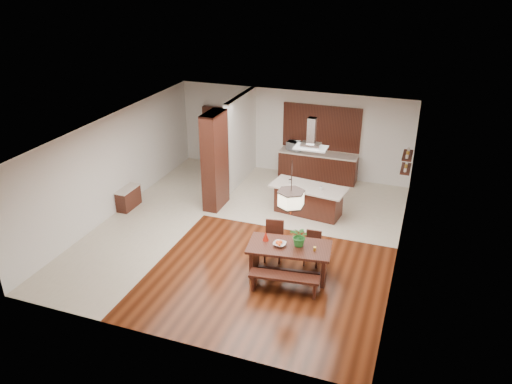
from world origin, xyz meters
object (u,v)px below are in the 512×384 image
at_px(dining_chair_left, 273,242).
at_px(dining_bench, 284,284).
at_px(fruit_bowl, 280,244).
at_px(island_cup, 321,188).
at_px(pendant_lantern, 291,188).
at_px(range_hood, 312,133).
at_px(dining_chair_right, 312,249).
at_px(hallway_console, 129,198).
at_px(kitchen_island, 308,200).
at_px(dining_table, 289,254).
at_px(microwave, 295,146).
at_px(foliage_plant, 300,237).

bearing_deg(dining_chair_left, dining_bench, -71.11).
relative_size(fruit_bowl, island_cup, 2.60).
bearing_deg(pendant_lantern, range_hood, 96.26).
xyz_separation_m(dining_chair_left, dining_chair_right, (0.94, 0.13, -0.08)).
height_order(pendant_lantern, fruit_bowl, pendant_lantern).
xyz_separation_m(hallway_console, dining_bench, (5.58, -2.46, -0.09)).
xyz_separation_m(dining_bench, pendant_lantern, (-0.09, 0.68, 2.02)).
relative_size(hallway_console, island_cup, 7.79).
height_order(fruit_bowl, kitchen_island, kitchen_island).
height_order(dining_bench, pendant_lantern, pendant_lantern).
bearing_deg(pendant_lantern, dining_table, 0.00).
bearing_deg(dining_chair_right, fruit_bowl, -133.69).
bearing_deg(microwave, hallway_console, -121.14).
bearing_deg(dining_chair_left, pendant_lantern, -52.37).
relative_size(hallway_console, dining_bench, 0.56).
xyz_separation_m(dining_bench, range_hood, (-0.44, 3.89, 2.24)).
bearing_deg(foliage_plant, pendant_lantern, -158.66).
xyz_separation_m(dining_table, kitchen_island, (-0.35, 3.20, -0.13)).
xyz_separation_m(foliage_plant, island_cup, (-0.19, 2.99, -0.10)).
xyz_separation_m(dining_chair_right, foliage_plant, (-0.17, -0.55, 0.61)).
bearing_deg(pendant_lantern, microwave, 104.49).
xyz_separation_m(dining_table, range_hood, (-0.35, 3.21, 1.88)).
bearing_deg(foliage_plant, dining_table, -158.66).
relative_size(dining_chair_left, dining_chair_right, 1.19).
bearing_deg(hallway_console, dining_bench, -23.75).
bearing_deg(kitchen_island, dining_chair_left, -86.50).
xyz_separation_m(dining_chair_left, island_cup, (0.58, 2.56, 0.43)).
xyz_separation_m(fruit_bowl, microwave, (-1.28, 5.85, 0.27)).
bearing_deg(microwave, dining_table, -61.76).
bearing_deg(fruit_bowl, island_cup, 85.53).
xyz_separation_m(dining_chair_right, island_cup, (-0.37, 2.44, 0.51)).
xyz_separation_m(pendant_lantern, foliage_plant, (0.22, 0.09, -1.21)).
height_order(dining_chair_right, island_cup, island_cup).
relative_size(kitchen_island, microwave, 4.34).
bearing_deg(range_hood, hallway_console, -164.45).
bearing_deg(range_hood, dining_bench, -83.50).
distance_m(dining_chair_right, kitchen_island, 2.67).
relative_size(hallway_console, dining_table, 0.44).
relative_size(dining_chair_right, microwave, 1.63).
xyz_separation_m(dining_chair_left, kitchen_island, (0.20, 2.69, -0.05)).
xyz_separation_m(hallway_console, microwave, (3.99, 4.01, 0.78)).
xyz_separation_m(dining_table, dining_chair_left, (-0.55, 0.51, -0.08)).
relative_size(hallway_console, dining_chair_left, 0.87).
bearing_deg(pendant_lantern, kitchen_island, 96.27).
distance_m(dining_table, dining_bench, 0.78).
bearing_deg(hallway_console, range_hood, 15.55).
xyz_separation_m(pendant_lantern, kitchen_island, (-0.35, 3.20, -1.79)).
relative_size(fruit_bowl, microwave, 0.57).
bearing_deg(hallway_console, kitchen_island, 15.52).
distance_m(hallway_console, dining_bench, 6.10).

